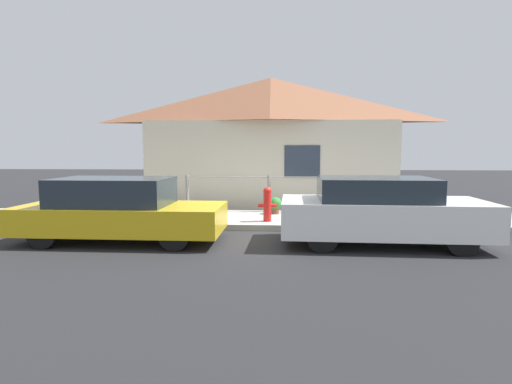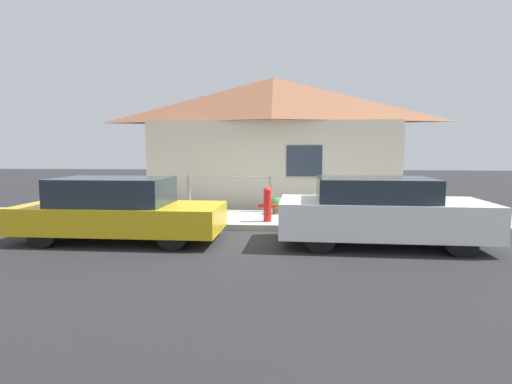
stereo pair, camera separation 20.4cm
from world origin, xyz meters
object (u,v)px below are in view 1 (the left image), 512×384
Objects in this scene: car_left at (120,210)px; potted_plant_near_hydrant at (275,204)px; car_right at (381,211)px; fire_hydrant at (267,203)px.

car_left reaches higher than potted_plant_near_hydrant.
car_right reaches higher than potted_plant_near_hydrant.
car_right is 3.66m from potted_plant_near_hydrant.
car_left is 4.90× the size of fire_hydrant.
fire_hydrant is at bearing 145.18° from car_right.
fire_hydrant is at bearing -99.04° from potted_plant_near_hydrant.
fire_hydrant is 1.82× the size of potted_plant_near_hydrant.
car_left is at bearing -150.12° from fire_hydrant.
car_right is (5.38, 0.00, 0.02)m from car_left.
potted_plant_near_hydrant is at bearing 80.96° from fire_hydrant.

